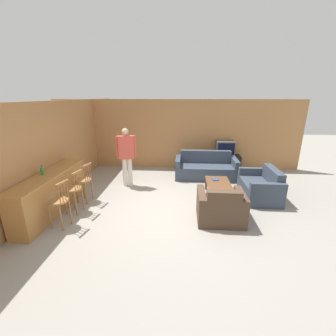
% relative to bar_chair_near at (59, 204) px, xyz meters
% --- Properties ---
extents(ground_plane, '(24.00, 24.00, 0.00)m').
position_rel_bar_chair_near_xyz_m(ground_plane, '(2.26, 0.85, -0.54)').
color(ground_plane, gray).
extents(wall_back, '(9.40, 0.08, 2.60)m').
position_rel_bar_chair_near_xyz_m(wall_back, '(2.26, 4.44, 0.76)').
color(wall_back, '#B27A47').
rests_on(wall_back, ground_plane).
extents(wall_left, '(0.08, 8.58, 2.60)m').
position_rel_bar_chair_near_xyz_m(wall_left, '(-0.88, 2.14, 0.76)').
color(wall_left, '#B27A47').
rests_on(wall_left, ground_plane).
extents(bar_counter, '(0.55, 2.62, 0.98)m').
position_rel_bar_chair_near_xyz_m(bar_counter, '(-0.55, 0.64, -0.05)').
color(bar_counter, '#A87038').
rests_on(bar_counter, ground_plane).
extents(bar_chair_near, '(0.47, 0.47, 1.06)m').
position_rel_bar_chair_near_xyz_m(bar_chair_near, '(0.00, 0.00, 0.00)').
color(bar_chair_near, '#996638').
rests_on(bar_chair_near, ground_plane).
extents(bar_chair_mid, '(0.46, 0.46, 1.06)m').
position_rel_bar_chair_near_xyz_m(bar_chair_mid, '(0.00, 0.64, 0.00)').
color(bar_chair_mid, '#996638').
rests_on(bar_chair_mid, ground_plane).
extents(bar_chair_far, '(0.47, 0.47, 1.06)m').
position_rel_bar_chair_near_xyz_m(bar_chair_far, '(-0.00, 1.23, 0.00)').
color(bar_chair_far, '#996638').
rests_on(bar_chair_far, ground_plane).
extents(couch_far, '(2.08, 0.95, 0.88)m').
position_rel_bar_chair_near_xyz_m(couch_far, '(3.38, 3.37, -0.23)').
color(couch_far, '#384251').
rests_on(couch_far, ground_plane).
extents(armchair_near, '(1.03, 0.90, 0.86)m').
position_rel_bar_chair_near_xyz_m(armchair_near, '(3.46, 0.50, -0.23)').
color(armchair_near, '#4C3828').
rests_on(armchair_near, ground_plane).
extents(loveseat_right, '(0.88, 1.39, 0.84)m').
position_rel_bar_chair_near_xyz_m(loveseat_right, '(4.75, 1.81, -0.23)').
color(loveseat_right, '#384251').
rests_on(loveseat_right, ground_plane).
extents(coffee_table, '(0.65, 1.04, 0.42)m').
position_rel_bar_chair_near_xyz_m(coffee_table, '(3.58, 1.80, -0.18)').
color(coffee_table, brown).
rests_on(coffee_table, ground_plane).
extents(tv_unit, '(1.18, 0.45, 0.59)m').
position_rel_bar_chair_near_xyz_m(tv_unit, '(4.13, 4.14, -0.25)').
color(tv_unit, black).
rests_on(tv_unit, ground_plane).
extents(tv, '(0.65, 0.48, 0.54)m').
position_rel_bar_chair_near_xyz_m(tv, '(4.13, 4.13, 0.32)').
color(tv, '#4C4C4C').
rests_on(tv, tv_unit).
extents(bottle, '(0.08, 0.08, 0.22)m').
position_rel_bar_chair_near_xyz_m(bottle, '(-0.64, 0.56, 0.54)').
color(bottle, '#2D7F3D').
rests_on(bottle, bar_counter).
extents(book_on_table, '(0.21, 0.21, 0.03)m').
position_rel_bar_chair_near_xyz_m(book_on_table, '(3.52, 1.99, -0.11)').
color(book_on_table, navy).
rests_on(book_on_table, coffee_table).
extents(person_by_window, '(0.58, 0.29, 1.81)m').
position_rel_bar_chair_near_xyz_m(person_by_window, '(0.86, 2.41, 0.48)').
color(person_by_window, silver).
rests_on(person_by_window, ground_plane).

